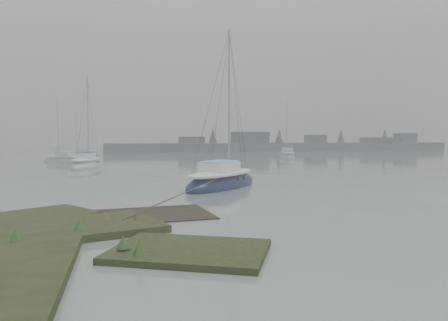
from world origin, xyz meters
The scene contains 7 objects.
ground centered at (0.00, 30.00, 0.00)m, with size 160.00×160.00×0.00m, color slate.
far_shoreline centered at (26.84, 61.90, 0.85)m, with size 60.00×8.00×4.15m.
sailboat_main centered at (4.08, 11.99, 0.28)m, with size 5.79×6.23×9.05m.
sailboat_white centered at (-4.06, 28.17, 0.26)m, with size 3.08×6.26×8.46m.
sailboat_far_a centered at (-6.84, 35.73, 0.22)m, with size 4.99×4.33×7.07m.
sailboat_far_b centered at (18.11, 38.72, 0.24)m, with size 3.18×5.78×7.77m.
sailboat_far_c centered at (-6.46, 51.23, 0.21)m, with size 4.79×1.72×6.69m.
Camera 1 is at (-0.95, -10.33, 2.75)m, focal length 35.00 mm.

